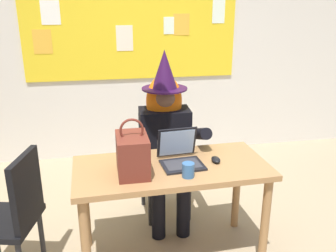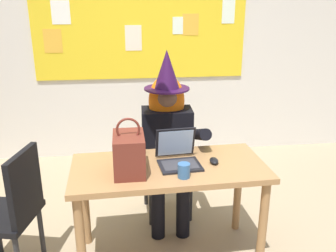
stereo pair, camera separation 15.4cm
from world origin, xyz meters
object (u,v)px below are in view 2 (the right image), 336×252
Objects in this scene: laptop at (178,156)px; computer_mouse at (214,161)px; coffee_mug at (184,171)px; desk_main at (169,179)px; person_costumed at (167,132)px; handbag at (129,153)px; chair_at_desk at (165,158)px; chair_spare_by_window at (12,207)px.

laptop is 0.25m from computer_mouse.
laptop is 3.25× the size of coffee_mug.
person_costumed reaches higher than desk_main.
coffee_mug reaches higher than computer_mouse.
desk_main is 14.29× the size of coffee_mug.
handbag is at bearing -170.01° from computer_mouse.
computer_mouse reaches higher than desk_main.
person_costumed reaches higher than coffee_mug.
chair_at_desk is at bearing 86.16° from laptop.
computer_mouse is 0.31m from coffee_mug.
chair_spare_by_window is at bearing -174.74° from computer_mouse.
handbag is at bearing -168.26° from chair_spare_by_window.
handbag is at bearing -27.35° from chair_at_desk.
chair_spare_by_window is at bearing 172.85° from coffee_mug.
desk_main is at bearing -8.20° from chair_at_desk.
chair_spare_by_window is at bearing 178.88° from laptop.
person_costumed is (0.00, -0.12, 0.29)m from chair_at_desk.
chair_at_desk reaches higher than desk_main.
laptop is at bearing -2.45° from chair_at_desk.
desk_main is at bearing -164.17° from chair_spare_by_window.
coffee_mug is (0.07, -0.19, 0.15)m from desk_main.
handbag is at bearing -168.98° from laptop.
desk_main is at bearing 110.87° from coffee_mug.
handbag is 0.41× the size of chair_spare_by_window.
chair_at_desk is 0.31m from person_costumed.
coffee_mug is (0.02, -0.86, 0.29)m from chair_at_desk.
handbag is 3.98× the size of coffee_mug.
computer_mouse is at bearing 37.59° from coffee_mug.
person_costumed is at bearing -138.40° from chair_spare_by_window.
computer_mouse is at bearing 17.77° from chair_at_desk.
desk_main is 1.06m from chair_spare_by_window.
computer_mouse is 0.60m from handbag.
laptop is at bearing 3.73° from person_costumed.
laptop reaches higher than chair_spare_by_window.
handbag reaches higher than chair_at_desk.
computer_mouse is 1.39m from chair_spare_by_window.
computer_mouse is (0.25, -0.03, -0.04)m from laptop.
chair_spare_by_window reaches higher than desk_main.
laptop is 0.82× the size of handbag.
chair_at_desk is at bearing 66.23° from handbag.
person_costumed is (0.06, 0.55, 0.15)m from desk_main.
laptop reaches higher than computer_mouse.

